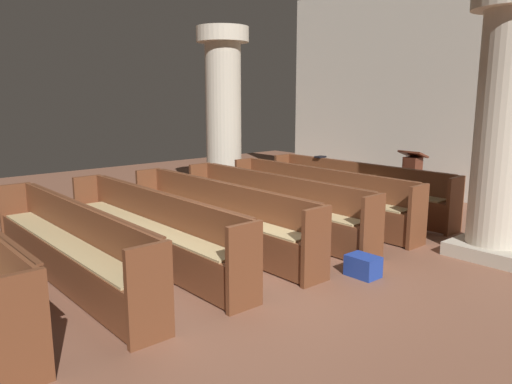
{
  "coord_description": "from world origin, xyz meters",
  "views": [
    {
      "loc": [
        4.39,
        -3.6,
        2.14
      ],
      "look_at": [
        -0.93,
        1.05,
        0.75
      ],
      "focal_mm": 34.81,
      "sensor_mm": 36.0,
      "label": 1
    }
  ],
  "objects_px": {
    "pew_row_0": "(356,186)",
    "pew_row_5": "(68,242)",
    "hymn_book": "(320,157)",
    "pew_row_2": "(271,202)",
    "pew_row_3": "(217,213)",
    "pew_row_4": "(150,226)",
    "pew_row_1": "(317,194)",
    "pillar_aisle_side": "(505,121)",
    "pillar_far_side": "(224,111)",
    "kneeler_box_blue": "(363,266)",
    "lectern": "(411,182)"
  },
  "relations": [
    {
      "from": "pillar_aisle_side",
      "to": "pillar_far_side",
      "type": "relative_size",
      "value": 1.0
    },
    {
      "from": "pew_row_3",
      "to": "lectern",
      "type": "bearing_deg",
      "value": 85.74
    },
    {
      "from": "pew_row_5",
      "to": "lectern",
      "type": "distance_m",
      "value": 6.61
    },
    {
      "from": "pew_row_4",
      "to": "pillar_far_side",
      "type": "bearing_deg",
      "value": 129.73
    },
    {
      "from": "pew_row_1",
      "to": "hymn_book",
      "type": "distance_m",
      "value": 1.7
    },
    {
      "from": "pillar_aisle_side",
      "to": "kneeler_box_blue",
      "type": "xyz_separation_m",
      "value": [
        -0.68,
        -1.96,
        -1.68
      ]
    },
    {
      "from": "pew_row_3",
      "to": "hymn_book",
      "type": "distance_m",
      "value": 3.56
    },
    {
      "from": "pew_row_3",
      "to": "lectern",
      "type": "xyz_separation_m",
      "value": [
        0.33,
        4.49,
        -0.04
      ]
    },
    {
      "from": "pew_row_2",
      "to": "pew_row_5",
      "type": "height_order",
      "value": "same"
    },
    {
      "from": "pillar_far_side",
      "to": "kneeler_box_blue",
      "type": "distance_m",
      "value": 5.4
    },
    {
      "from": "pew_row_4",
      "to": "pew_row_0",
      "type": "bearing_deg",
      "value": 90.0
    },
    {
      "from": "kneeler_box_blue",
      "to": "pew_row_5",
      "type": "bearing_deg",
      "value": -127.88
    },
    {
      "from": "pew_row_0",
      "to": "pillar_aisle_side",
      "type": "relative_size",
      "value": 1.12
    },
    {
      "from": "hymn_book",
      "to": "pew_row_3",
      "type": "bearing_deg",
      "value": -72.58
    },
    {
      "from": "pew_row_2",
      "to": "pillar_far_side",
      "type": "distance_m",
      "value": 3.27
    },
    {
      "from": "pillar_far_side",
      "to": "kneeler_box_blue",
      "type": "relative_size",
      "value": 9.21
    },
    {
      "from": "pew_row_0",
      "to": "lectern",
      "type": "relative_size",
      "value": 3.58
    },
    {
      "from": "pew_row_4",
      "to": "pew_row_5",
      "type": "bearing_deg",
      "value": -90.0
    },
    {
      "from": "pew_row_2",
      "to": "pew_row_3",
      "type": "relative_size",
      "value": 1.0
    },
    {
      "from": "pew_row_4",
      "to": "lectern",
      "type": "bearing_deg",
      "value": 86.55
    },
    {
      "from": "pew_row_0",
      "to": "lectern",
      "type": "xyz_separation_m",
      "value": [
        0.33,
        1.31,
        -0.04
      ]
    },
    {
      "from": "pew_row_3",
      "to": "pillar_far_side",
      "type": "bearing_deg",
      "value": 140.75
    },
    {
      "from": "lectern",
      "to": "hymn_book",
      "type": "distance_m",
      "value": 1.84
    },
    {
      "from": "lectern",
      "to": "pillar_aisle_side",
      "type": "bearing_deg",
      "value": -38.11
    },
    {
      "from": "pillar_far_side",
      "to": "pew_row_0",
      "type": "bearing_deg",
      "value": 18.83
    },
    {
      "from": "pew_row_1",
      "to": "pew_row_3",
      "type": "bearing_deg",
      "value": -90.0
    },
    {
      "from": "pew_row_1",
      "to": "pillar_aisle_side",
      "type": "height_order",
      "value": "pillar_aisle_side"
    },
    {
      "from": "pew_row_0",
      "to": "lectern",
      "type": "distance_m",
      "value": 1.35
    },
    {
      "from": "kneeler_box_blue",
      "to": "pew_row_4",
      "type": "bearing_deg",
      "value": -141.89
    },
    {
      "from": "lectern",
      "to": "pew_row_5",
      "type": "bearing_deg",
      "value": -92.9
    },
    {
      "from": "pillar_aisle_side",
      "to": "pillar_far_side",
      "type": "height_order",
      "value": "same"
    },
    {
      "from": "pew_row_0",
      "to": "pew_row_2",
      "type": "height_order",
      "value": "same"
    },
    {
      "from": "pew_row_1",
      "to": "kneeler_box_blue",
      "type": "height_order",
      "value": "pew_row_1"
    },
    {
      "from": "pew_row_0",
      "to": "pew_row_4",
      "type": "bearing_deg",
      "value": -90.0
    },
    {
      "from": "pillar_far_side",
      "to": "lectern",
      "type": "bearing_deg",
      "value": 36.09
    },
    {
      "from": "pew_row_0",
      "to": "pew_row_3",
      "type": "distance_m",
      "value": 3.18
    },
    {
      "from": "pew_row_3",
      "to": "hymn_book",
      "type": "bearing_deg",
      "value": 107.42
    },
    {
      "from": "pew_row_4",
      "to": "hymn_book",
      "type": "relative_size",
      "value": 18.75
    },
    {
      "from": "pew_row_0",
      "to": "pew_row_5",
      "type": "relative_size",
      "value": 1.0
    },
    {
      "from": "pew_row_1",
      "to": "hymn_book",
      "type": "bearing_deg",
      "value": 130.16
    },
    {
      "from": "pew_row_4",
      "to": "lectern",
      "type": "height_order",
      "value": "lectern"
    },
    {
      "from": "pew_row_5",
      "to": "pew_row_0",
      "type": "bearing_deg",
      "value": 90.0
    },
    {
      "from": "pillar_far_side",
      "to": "hymn_book",
      "type": "bearing_deg",
      "value": 33.84
    },
    {
      "from": "pew_row_0",
      "to": "pew_row_3",
      "type": "bearing_deg",
      "value": -90.0
    },
    {
      "from": "pew_row_0",
      "to": "hymn_book",
      "type": "height_order",
      "value": "hymn_book"
    },
    {
      "from": "lectern",
      "to": "kneeler_box_blue",
      "type": "distance_m",
      "value": 4.29
    },
    {
      "from": "pew_row_1",
      "to": "pew_row_2",
      "type": "height_order",
      "value": "same"
    },
    {
      "from": "pew_row_4",
      "to": "lectern",
      "type": "relative_size",
      "value": 3.58
    },
    {
      "from": "pew_row_4",
      "to": "pew_row_1",
      "type": "bearing_deg",
      "value": 90.0
    },
    {
      "from": "pew_row_0",
      "to": "pew_row_5",
      "type": "distance_m",
      "value": 5.3
    }
  ]
}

